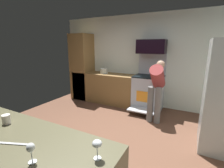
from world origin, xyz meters
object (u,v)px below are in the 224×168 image
at_px(wine_glass_far, 97,145).
at_px(mug_coffee, 6,119).
at_px(microwave, 151,47).
at_px(wine_glass_near, 31,149).
at_px(stock_pot, 104,71).
at_px(oven_range, 148,91).
at_px(person_cook, 157,86).

distance_m(wine_glass_far, mug_coffee, 1.20).
distance_m(microwave, wine_glass_near, 3.75).
bearing_deg(stock_pot, wine_glass_near, -67.68).
relative_size(wine_glass_near, wine_glass_far, 1.00).
xyz_separation_m(oven_range, stock_pot, (-1.41, 0.01, 0.47)).
bearing_deg(person_cook, wine_glass_near, -94.87).
xyz_separation_m(person_cook, stock_pot, (-1.74, 0.57, 0.14)).
xyz_separation_m(microwave, wine_glass_near, (0.07, -3.68, -0.70)).
height_order(oven_range, person_cook, oven_range).
relative_size(wine_glass_near, mug_coffee, 1.53).
distance_m(microwave, mug_coffee, 3.56).
distance_m(oven_range, mug_coffee, 3.42).
bearing_deg(stock_pot, wine_glass_far, -60.63).
height_order(microwave, mug_coffee, microwave).
relative_size(wine_glass_far, mug_coffee, 1.53).
distance_m(microwave, stock_pot, 1.59).
xyz_separation_m(person_cook, mug_coffee, (-1.05, -2.75, 0.11)).
xyz_separation_m(oven_range, mug_coffee, (-0.72, -3.31, 0.44)).
bearing_deg(mug_coffee, oven_range, 77.80).
distance_m(microwave, person_cook, 1.14).
relative_size(oven_range, person_cook, 1.10).
bearing_deg(oven_range, person_cook, -59.48).
height_order(wine_glass_far, mug_coffee, wine_glass_far).
relative_size(oven_range, microwave, 2.07).
distance_m(person_cook, stock_pot, 1.83).
xyz_separation_m(mug_coffee, stock_pot, (-0.69, 3.33, 0.03)).
relative_size(oven_range, stock_pot, 6.36).
bearing_deg(wine_glass_far, oven_range, 98.15).
height_order(person_cook, wine_glass_far, person_cook).
bearing_deg(wine_glass_near, wine_glass_far, 32.13).
height_order(oven_range, mug_coffee, oven_range).
bearing_deg(stock_pot, person_cook, -18.26).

